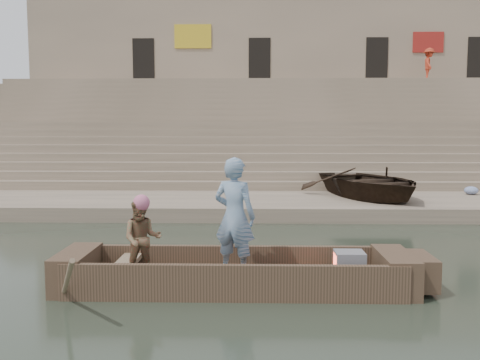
{
  "coord_description": "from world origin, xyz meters",
  "views": [
    {
      "loc": [
        -2.37,
        -7.81,
        2.58
      ],
      "look_at": [
        -2.66,
        3.81,
        1.4
      ],
      "focal_mm": 38.98,
      "sensor_mm": 36.0,
      "label": 1
    }
  ],
  "objects_px": {
    "main_rowboat": "(234,282)",
    "standing_man": "(235,216)",
    "beached_rowboat": "(370,182)",
    "pedestrian": "(429,65)",
    "rowing_man": "(142,239)",
    "television": "(349,264)"
  },
  "relations": [
    {
      "from": "main_rowboat",
      "to": "standing_man",
      "type": "height_order",
      "value": "standing_man"
    },
    {
      "from": "beached_rowboat",
      "to": "pedestrian",
      "type": "bearing_deg",
      "value": 47.35
    },
    {
      "from": "rowing_man",
      "to": "pedestrian",
      "type": "height_order",
      "value": "pedestrian"
    },
    {
      "from": "main_rowboat",
      "to": "pedestrian",
      "type": "bearing_deg",
      "value": 65.16
    },
    {
      "from": "television",
      "to": "pedestrian",
      "type": "xyz_separation_m",
      "value": [
        8.46,
        22.2,
        5.7
      ]
    },
    {
      "from": "standing_man",
      "to": "pedestrian",
      "type": "xyz_separation_m",
      "value": [
        10.28,
        22.16,
        4.96
      ]
    },
    {
      "from": "standing_man",
      "to": "rowing_man",
      "type": "xyz_separation_m",
      "value": [
        -1.43,
        -0.24,
        -0.32
      ]
    },
    {
      "from": "standing_man",
      "to": "beached_rowboat",
      "type": "relative_size",
      "value": 0.41
    },
    {
      "from": "beached_rowboat",
      "to": "television",
      "type": "bearing_deg",
      "value": -123.07
    },
    {
      "from": "rowing_man",
      "to": "television",
      "type": "xyz_separation_m",
      "value": [
        3.25,
        0.2,
        -0.43
      ]
    },
    {
      "from": "main_rowboat",
      "to": "pedestrian",
      "type": "height_order",
      "value": "pedestrian"
    },
    {
      "from": "rowing_man",
      "to": "television",
      "type": "bearing_deg",
      "value": -5.02
    },
    {
      "from": "television",
      "to": "pedestrian",
      "type": "distance_m",
      "value": 24.43
    },
    {
      "from": "main_rowboat",
      "to": "television",
      "type": "bearing_deg",
      "value": 0.0
    },
    {
      "from": "standing_man",
      "to": "beached_rowboat",
      "type": "bearing_deg",
      "value": -93.08
    },
    {
      "from": "television",
      "to": "pedestrian",
      "type": "height_order",
      "value": "pedestrian"
    },
    {
      "from": "rowing_man",
      "to": "pedestrian",
      "type": "relative_size",
      "value": 0.68
    },
    {
      "from": "beached_rowboat",
      "to": "rowing_man",
      "type": "bearing_deg",
      "value": -141.45
    },
    {
      "from": "television",
      "to": "beached_rowboat",
      "type": "relative_size",
      "value": 0.1
    },
    {
      "from": "pedestrian",
      "to": "main_rowboat",
      "type": "bearing_deg",
      "value": 168.84
    },
    {
      "from": "rowing_man",
      "to": "pedestrian",
      "type": "xyz_separation_m",
      "value": [
        11.71,
        22.4,
        5.28
      ]
    },
    {
      "from": "rowing_man",
      "to": "beached_rowboat",
      "type": "relative_size",
      "value": 0.27
    }
  ]
}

